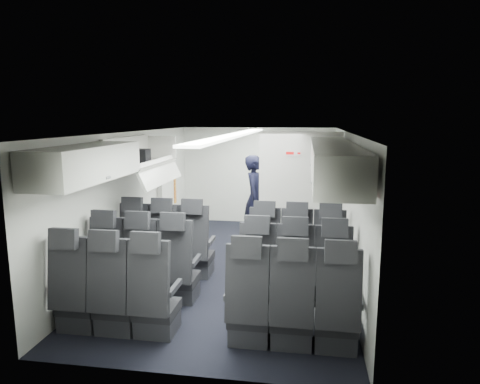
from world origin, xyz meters
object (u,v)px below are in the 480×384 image
(seat_row_mid, at_px, (218,274))
(flight_attendant, at_px, (255,198))
(seat_row_rear, at_px, (201,304))
(boarding_door, at_px, (168,190))
(galley_unit, at_px, (300,184))
(carry_on_bag, at_px, (137,156))
(seat_row_front, at_px, (230,252))

(seat_row_mid, bearing_deg, flight_attendant, 87.80)
(seat_row_rear, distance_m, boarding_door, 4.25)
(galley_unit, height_order, carry_on_bag, carry_on_bag)
(seat_row_rear, xyz_separation_m, galley_unit, (0.95, 5.05, 0.55))
(seat_row_front, distance_m, galley_unit, 3.43)
(flight_attendant, bearing_deg, boarding_door, 93.20)
(seat_row_rear, distance_m, flight_attendant, 3.91)
(boarding_door, bearing_deg, carry_on_bag, -84.39)
(seat_row_mid, xyz_separation_m, flight_attendant, (0.11, 2.99, 0.43))
(galley_unit, relative_size, flight_attendant, 1.14)
(seat_row_front, distance_m, seat_row_mid, 0.90)
(seat_row_mid, distance_m, seat_row_rear, 0.90)
(galley_unit, xyz_separation_m, carry_on_bag, (-2.40, -3.11, 0.85))
(seat_row_rear, height_order, flight_attendant, flight_attendant)
(galley_unit, height_order, boarding_door, galley_unit)
(seat_row_rear, relative_size, flight_attendant, 2.00)
(seat_row_mid, height_order, flight_attendant, flight_attendant)
(flight_attendant, relative_size, carry_on_bag, 4.72)
(seat_row_front, xyz_separation_m, seat_row_rear, (0.00, -1.80, 0.00))
(galley_unit, distance_m, boarding_door, 2.84)
(seat_row_rear, height_order, carry_on_bag, carry_on_bag)
(seat_row_rear, height_order, galley_unit, galley_unit)
(seat_row_mid, relative_size, galley_unit, 1.75)
(seat_row_front, distance_m, boarding_door, 2.71)
(seat_row_mid, xyz_separation_m, carry_on_bag, (-1.45, 1.05, 1.39))
(seat_row_mid, distance_m, carry_on_bag, 2.27)
(boarding_door, bearing_deg, galley_unit, 24.28)
(boarding_door, relative_size, carry_on_bag, 5.27)
(seat_row_rear, distance_m, galley_unit, 5.17)
(seat_row_mid, relative_size, boarding_door, 1.79)
(flight_attendant, bearing_deg, seat_row_front, 179.98)
(carry_on_bag, bearing_deg, seat_row_mid, -37.52)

